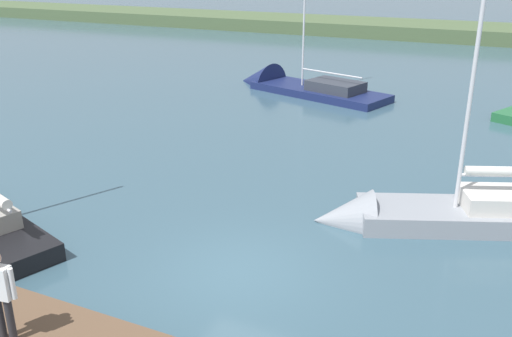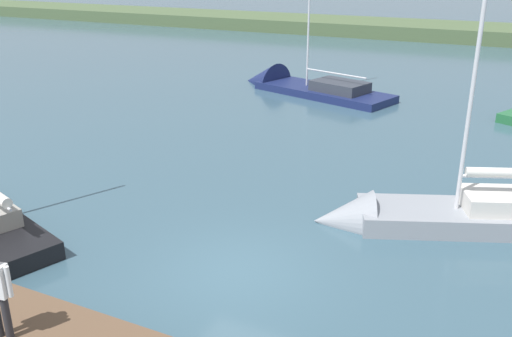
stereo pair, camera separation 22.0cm
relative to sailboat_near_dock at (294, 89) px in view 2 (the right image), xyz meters
name	(u,v)px [view 2 (the right image)]	position (x,y,z in m)	size (l,w,h in m)	color
ground_plane	(237,272)	(-6.11, 18.54, -0.07)	(200.00, 200.00, 0.00)	#385666
far_shoreline	(465,39)	(-6.11, -25.82, -0.07)	(180.00, 8.00, 2.40)	#4C603D
sailboat_near_dock	(294,89)	(0.00, 0.00, 0.00)	(9.81, 5.28, 11.31)	navy
sailboat_outer_mooring	(429,221)	(-9.78, 14.04, 0.06)	(7.26, 4.37, 8.94)	gray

